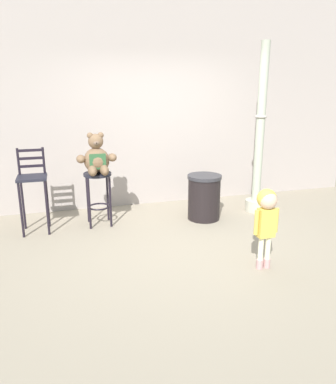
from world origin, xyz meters
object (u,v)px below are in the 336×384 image
object	(u,v)px
bar_stool_with_teddy	(98,188)
teddy_bear	(97,159)
bar_chair_empty	(33,184)
child_walking	(267,212)
trash_bin	(204,197)
lamppost	(259,149)

from	to	relation	value
bar_stool_with_teddy	teddy_bear	size ratio (longest dim) A/B	1.35
bar_stool_with_teddy	teddy_bear	bearing A→B (deg)	-90.00
bar_chair_empty	teddy_bear	bearing A→B (deg)	-0.61
child_walking	bar_chair_empty	xyz separation A→B (m)	(-2.45, 1.86, 0.03)
child_walking	bar_chair_empty	bearing A→B (deg)	-15.07
bar_stool_with_teddy	bar_chair_empty	bearing A→B (deg)	-178.67
trash_bin	lamppost	bearing A→B (deg)	7.08
teddy_bear	bar_stool_with_teddy	bearing A→B (deg)	90.00
lamppost	trash_bin	bearing A→B (deg)	-172.92
bar_stool_with_teddy	child_walking	distance (m)	2.46
child_walking	trash_bin	distance (m)	1.70
bar_stool_with_teddy	trash_bin	distance (m)	1.57
teddy_bear	trash_bin	world-z (taller)	teddy_bear
lamppost	child_walking	bearing A→B (deg)	-116.82
trash_bin	lamppost	size ratio (longest dim) A/B	0.26
trash_bin	bar_chair_empty	size ratio (longest dim) A/B	0.59
teddy_bear	bar_chair_empty	distance (m)	0.92
bar_stool_with_teddy	trash_bin	world-z (taller)	bar_stool_with_teddy
teddy_bear	trash_bin	xyz separation A→B (m)	(1.54, -0.17, -0.63)
teddy_bear	child_walking	xyz separation A→B (m)	(1.58, -1.85, -0.32)
bar_chair_empty	child_walking	bearing A→B (deg)	-37.24
bar_stool_with_teddy	trash_bin	bearing A→B (deg)	-7.53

